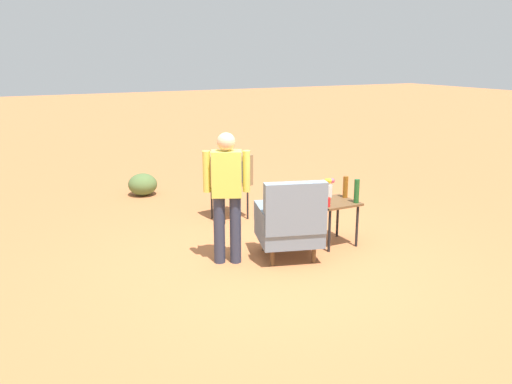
{
  "coord_description": "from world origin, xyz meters",
  "views": [
    {
      "loc": [
        3.0,
        5.41,
        2.55
      ],
      "look_at": [
        -0.24,
        -1.0,
        0.65
      ],
      "focal_mm": 36.98,
      "sensor_mm": 36.0,
      "label": 1
    }
  ],
  "objects_px": {
    "armchair": "(291,222)",
    "soda_can_red": "(328,202)",
    "bottle_wine_green": "(357,191)",
    "side_table": "(334,207)",
    "tv_on_stand": "(229,171)",
    "person_standing": "(227,190)",
    "bottle_tall_amber": "(345,187)",
    "flower_vase": "(329,187)"
  },
  "relations": [
    {
      "from": "soda_can_red",
      "to": "bottle_tall_amber",
      "type": "bearing_deg",
      "value": -150.69
    },
    {
      "from": "bottle_tall_amber",
      "to": "tv_on_stand",
      "type": "bearing_deg",
      "value": -56.76
    },
    {
      "from": "soda_can_red",
      "to": "person_standing",
      "type": "bearing_deg",
      "value": -9.7
    },
    {
      "from": "side_table",
      "to": "tv_on_stand",
      "type": "bearing_deg",
      "value": -64.4
    },
    {
      "from": "armchair",
      "to": "bottle_tall_amber",
      "type": "relative_size",
      "value": 3.53
    },
    {
      "from": "bottle_wine_green",
      "to": "flower_vase",
      "type": "height_order",
      "value": "bottle_wine_green"
    },
    {
      "from": "person_standing",
      "to": "bottle_tall_amber",
      "type": "distance_m",
      "value": 1.81
    },
    {
      "from": "bottle_tall_amber",
      "to": "flower_vase",
      "type": "height_order",
      "value": "bottle_tall_amber"
    },
    {
      "from": "side_table",
      "to": "person_standing",
      "type": "relative_size",
      "value": 0.37
    },
    {
      "from": "tv_on_stand",
      "to": "soda_can_red",
      "type": "xyz_separation_m",
      "value": [
        -0.58,
        1.85,
        -0.11
      ]
    },
    {
      "from": "side_table",
      "to": "soda_can_red",
      "type": "bearing_deg",
      "value": 37.06
    },
    {
      "from": "tv_on_stand",
      "to": "bottle_tall_amber",
      "type": "relative_size",
      "value": 3.43
    },
    {
      "from": "bottle_wine_green",
      "to": "soda_can_red",
      "type": "relative_size",
      "value": 2.62
    },
    {
      "from": "armchair",
      "to": "person_standing",
      "type": "relative_size",
      "value": 0.65
    },
    {
      "from": "flower_vase",
      "to": "soda_can_red",
      "type": "bearing_deg",
      "value": 53.74
    },
    {
      "from": "flower_vase",
      "to": "bottle_tall_amber",
      "type": "bearing_deg",
      "value": 145.92
    },
    {
      "from": "side_table",
      "to": "tv_on_stand",
      "type": "distance_m",
      "value": 1.88
    },
    {
      "from": "armchair",
      "to": "flower_vase",
      "type": "relative_size",
      "value": 4.0
    },
    {
      "from": "person_standing",
      "to": "bottle_wine_green",
      "type": "distance_m",
      "value": 1.8
    },
    {
      "from": "tv_on_stand",
      "to": "bottle_wine_green",
      "type": "xyz_separation_m",
      "value": [
        -1.02,
        1.87,
        -0.01
      ]
    },
    {
      "from": "soda_can_red",
      "to": "armchair",
      "type": "bearing_deg",
      "value": 4.52
    },
    {
      "from": "tv_on_stand",
      "to": "soda_can_red",
      "type": "distance_m",
      "value": 1.94
    },
    {
      "from": "bottle_tall_amber",
      "to": "soda_can_red",
      "type": "bearing_deg",
      "value": 29.31
    },
    {
      "from": "armchair",
      "to": "bottle_tall_amber",
      "type": "bearing_deg",
      "value": -163.7
    },
    {
      "from": "tv_on_stand",
      "to": "person_standing",
      "type": "distance_m",
      "value": 1.8
    },
    {
      "from": "side_table",
      "to": "tv_on_stand",
      "type": "xyz_separation_m",
      "value": [
        0.8,
        -1.68,
        0.26
      ]
    },
    {
      "from": "bottle_wine_green",
      "to": "soda_can_red",
      "type": "bearing_deg",
      "value": -2.58
    },
    {
      "from": "bottle_wine_green",
      "to": "flower_vase",
      "type": "relative_size",
      "value": 1.21
    },
    {
      "from": "person_standing",
      "to": "bottle_tall_amber",
      "type": "bearing_deg",
      "value": -178.94
    },
    {
      "from": "side_table",
      "to": "bottle_wine_green",
      "type": "bearing_deg",
      "value": 138.04
    },
    {
      "from": "tv_on_stand",
      "to": "soda_can_red",
      "type": "bearing_deg",
      "value": 107.3
    },
    {
      "from": "flower_vase",
      "to": "bottle_wine_green",
      "type": "bearing_deg",
      "value": 111.44
    },
    {
      "from": "bottle_wine_green",
      "to": "bottle_tall_amber",
      "type": "distance_m",
      "value": 0.28
    },
    {
      "from": "armchair",
      "to": "soda_can_red",
      "type": "relative_size",
      "value": 8.69
    },
    {
      "from": "side_table",
      "to": "tv_on_stand",
      "type": "relative_size",
      "value": 0.59
    },
    {
      "from": "side_table",
      "to": "bottle_tall_amber",
      "type": "distance_m",
      "value": 0.35
    },
    {
      "from": "soda_can_red",
      "to": "bottle_tall_amber",
      "type": "xyz_separation_m",
      "value": [
        -0.47,
        -0.26,
        0.09
      ]
    },
    {
      "from": "armchair",
      "to": "side_table",
      "type": "xyz_separation_m",
      "value": [
        -0.81,
        -0.22,
        0.02
      ]
    },
    {
      "from": "tv_on_stand",
      "to": "soda_can_red",
      "type": "relative_size",
      "value": 8.44
    },
    {
      "from": "side_table",
      "to": "person_standing",
      "type": "distance_m",
      "value": 1.62
    },
    {
      "from": "person_standing",
      "to": "bottle_tall_amber",
      "type": "relative_size",
      "value": 5.47
    },
    {
      "from": "armchair",
      "to": "soda_can_red",
      "type": "distance_m",
      "value": 0.61
    }
  ]
}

